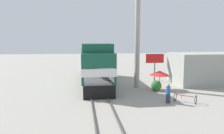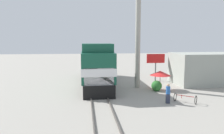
{
  "view_description": "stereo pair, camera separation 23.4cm",
  "coord_description": "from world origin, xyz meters",
  "px_view_note": "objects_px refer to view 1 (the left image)",
  "views": [
    {
      "loc": [
        -1.37,
        -20.09,
        5.08
      ],
      "look_at": [
        1.2,
        -1.01,
        2.67
      ],
      "focal_mm": 35.0,
      "sensor_mm": 36.0,
      "label": 1
    },
    {
      "loc": [
        -1.14,
        -20.12,
        5.08
      ],
      "look_at": [
        1.2,
        -1.01,
        2.67
      ],
      "focal_mm": 35.0,
      "sensor_mm": 36.0,
      "label": 2
    }
  ],
  "objects_px": {
    "utility_pole": "(137,37)",
    "bicycle": "(185,98)",
    "person_bystander": "(168,93)",
    "vendor_umbrella": "(160,73)",
    "billboard_sign": "(155,60)",
    "locomotive": "(95,66)"
  },
  "relations": [
    {
      "from": "locomotive",
      "to": "person_bystander",
      "type": "height_order",
      "value": "locomotive"
    },
    {
      "from": "locomotive",
      "to": "person_bystander",
      "type": "bearing_deg",
      "value": -57.02
    },
    {
      "from": "vendor_umbrella",
      "to": "bicycle",
      "type": "height_order",
      "value": "vendor_umbrella"
    },
    {
      "from": "vendor_umbrella",
      "to": "billboard_sign",
      "type": "bearing_deg",
      "value": 77.46
    },
    {
      "from": "locomotive",
      "to": "vendor_umbrella",
      "type": "height_order",
      "value": "locomotive"
    },
    {
      "from": "vendor_umbrella",
      "to": "bicycle",
      "type": "relative_size",
      "value": 1.19
    },
    {
      "from": "vendor_umbrella",
      "to": "person_bystander",
      "type": "bearing_deg",
      "value": -102.04
    },
    {
      "from": "utility_pole",
      "to": "person_bystander",
      "type": "relative_size",
      "value": 6.69
    },
    {
      "from": "billboard_sign",
      "to": "person_bystander",
      "type": "relative_size",
      "value": 2.09
    },
    {
      "from": "utility_pole",
      "to": "person_bystander",
      "type": "height_order",
      "value": "utility_pole"
    },
    {
      "from": "utility_pole",
      "to": "bicycle",
      "type": "xyz_separation_m",
      "value": [
        2.5,
        -6.14,
        -5.02
      ]
    },
    {
      "from": "locomotive",
      "to": "utility_pole",
      "type": "relative_size",
      "value": 1.3
    },
    {
      "from": "bicycle",
      "to": "vendor_umbrella",
      "type": "bearing_deg",
      "value": -134.25
    },
    {
      "from": "locomotive",
      "to": "bicycle",
      "type": "distance_m",
      "value": 10.92
    },
    {
      "from": "locomotive",
      "to": "bicycle",
      "type": "height_order",
      "value": "locomotive"
    },
    {
      "from": "vendor_umbrella",
      "to": "billboard_sign",
      "type": "xyz_separation_m",
      "value": [
        1.05,
        4.73,
        0.86
      ]
    },
    {
      "from": "utility_pole",
      "to": "billboard_sign",
      "type": "bearing_deg",
      "value": 47.68
    },
    {
      "from": "person_bystander",
      "to": "bicycle",
      "type": "bearing_deg",
      "value": -0.29
    },
    {
      "from": "utility_pole",
      "to": "vendor_umbrella",
      "type": "relative_size",
      "value": 5.11
    },
    {
      "from": "billboard_sign",
      "to": "utility_pole",
      "type": "bearing_deg",
      "value": -132.32
    },
    {
      "from": "utility_pole",
      "to": "billboard_sign",
      "type": "height_order",
      "value": "utility_pole"
    },
    {
      "from": "billboard_sign",
      "to": "person_bystander",
      "type": "height_order",
      "value": "billboard_sign"
    }
  ]
}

